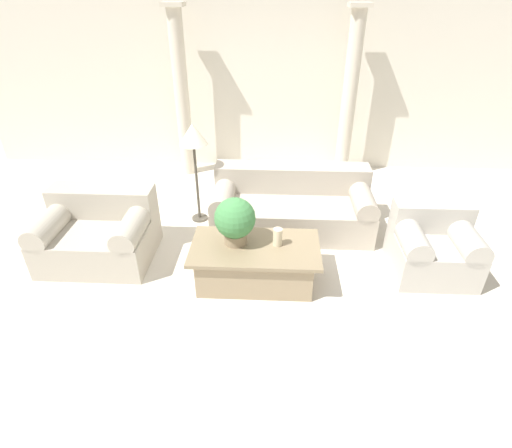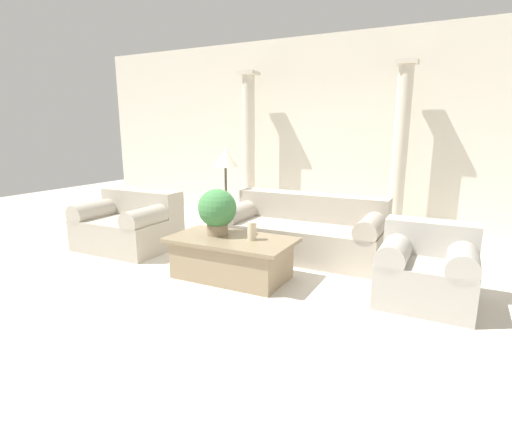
{
  "view_description": "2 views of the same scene",
  "coord_description": "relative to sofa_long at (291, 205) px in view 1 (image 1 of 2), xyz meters",
  "views": [
    {
      "loc": [
        0.05,
        -4.03,
        2.88
      ],
      "look_at": [
        -0.14,
        -0.24,
        0.57
      ],
      "focal_mm": 28.0,
      "sensor_mm": 36.0,
      "label": 1
    },
    {
      "loc": [
        2.04,
        -4.19,
        1.62
      ],
      "look_at": [
        -0.08,
        -0.01,
        0.52
      ],
      "focal_mm": 28.0,
      "sensor_mm": 36.0,
      "label": 2
    }
  ],
  "objects": [
    {
      "name": "coffee_table",
      "position": [
        -0.42,
        -1.19,
        -0.09
      ],
      "size": [
        1.39,
        0.76,
        0.46
      ],
      "color": "#998466",
      "rests_on": "ground_plane"
    },
    {
      "name": "floor_lamp",
      "position": [
        -1.28,
        0.12,
        0.84
      ],
      "size": [
        0.37,
        0.37,
        1.37
      ],
      "color": "#4C473D",
      "rests_on": "ground_plane"
    },
    {
      "name": "potted_plant",
      "position": [
        -0.64,
        -1.13,
        0.42
      ],
      "size": [
        0.44,
        0.44,
        0.53
      ],
      "color": "#937F60",
      "rests_on": "coffee_table"
    },
    {
      "name": "armchair",
      "position": [
        1.57,
        -0.88,
        0.01
      ],
      "size": [
        0.87,
        0.81,
        0.75
      ],
      "color": "#B7B2A8",
      "rests_on": "ground_plane"
    },
    {
      "name": "column_left",
      "position": [
        -1.75,
        1.73,
        1.02
      ],
      "size": [
        0.32,
        0.32,
        2.63
      ],
      "color": "beige",
      "rests_on": "ground_plane"
    },
    {
      "name": "sofa_long",
      "position": [
        0.0,
        0.0,
        0.0
      ],
      "size": [
        2.06,
        0.98,
        0.78
      ],
      "color": "#ADA393",
      "rests_on": "ground_plane"
    },
    {
      "name": "column_right",
      "position": [
        0.9,
        1.73,
        1.02
      ],
      "size": [
        0.32,
        0.32,
        2.63
      ],
      "color": "beige",
      "rests_on": "ground_plane"
    },
    {
      "name": "loveseat",
      "position": [
        -2.31,
        -0.79,
        0.01
      ],
      "size": [
        1.24,
        0.98,
        0.78
      ],
      "color": "#B5AD9D",
      "rests_on": "ground_plane"
    },
    {
      "name": "ground_plane",
      "position": [
        -0.29,
        -0.67,
        -0.33
      ],
      "size": [
        16.0,
        16.0,
        0.0
      ],
      "primitive_type": "plane",
      "color": "silver"
    },
    {
      "name": "pillar_candle",
      "position": [
        -0.19,
        -1.15,
        0.23
      ],
      "size": [
        0.1,
        0.1,
        0.2
      ],
      "color": "beige",
      "rests_on": "coffee_table"
    },
    {
      "name": "wall_back",
      "position": [
        -0.29,
        2.15,
        1.27
      ],
      "size": [
        10.0,
        0.06,
        3.2
      ],
      "color": "silver",
      "rests_on": "ground_plane"
    }
  ]
}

